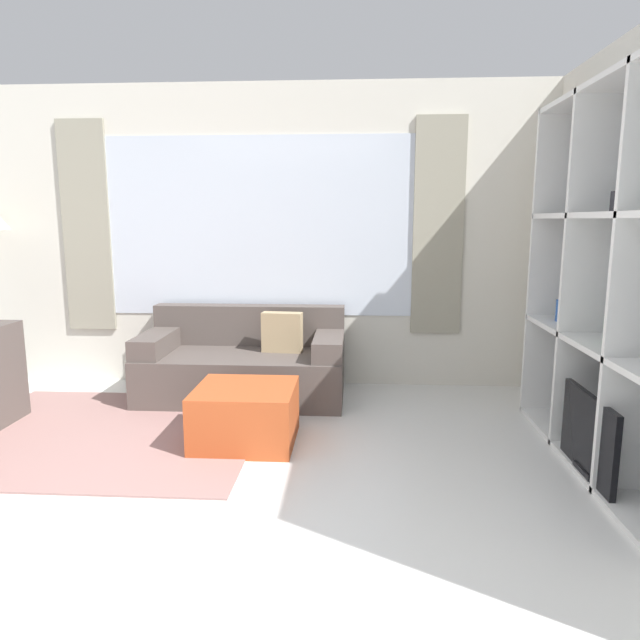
# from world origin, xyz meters

# --- Properties ---
(ground_plane) EXTENTS (16.00, 16.00, 0.00)m
(ground_plane) POSITION_xyz_m (0.00, 0.00, 0.00)
(ground_plane) COLOR silver
(wall_back) EXTENTS (6.39, 0.11, 2.70)m
(wall_back) POSITION_xyz_m (0.00, 3.15, 1.36)
(wall_back) COLOR silver
(wall_back) RESTS_ON ground_plane
(area_rug) EXTENTS (2.16, 1.85, 0.01)m
(area_rug) POSITION_xyz_m (-0.89, 1.73, 0.01)
(area_rug) COLOR gray
(area_rug) RESTS_ON ground_plane
(shelving_unit) EXTENTS (0.39, 2.14, 2.31)m
(shelving_unit) POSITION_xyz_m (2.44, 1.37, 1.12)
(shelving_unit) COLOR #515660
(shelving_unit) RESTS_ON ground_plane
(couch_main) EXTENTS (1.71, 0.86, 0.76)m
(couch_main) POSITION_xyz_m (-0.07, 2.68, 0.28)
(couch_main) COLOR #564C47
(couch_main) RESTS_ON ground_plane
(ottoman) EXTENTS (0.67, 0.64, 0.39)m
(ottoman) POSITION_xyz_m (0.13, 1.65, 0.20)
(ottoman) COLOR #B74C23
(ottoman) RESTS_ON ground_plane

